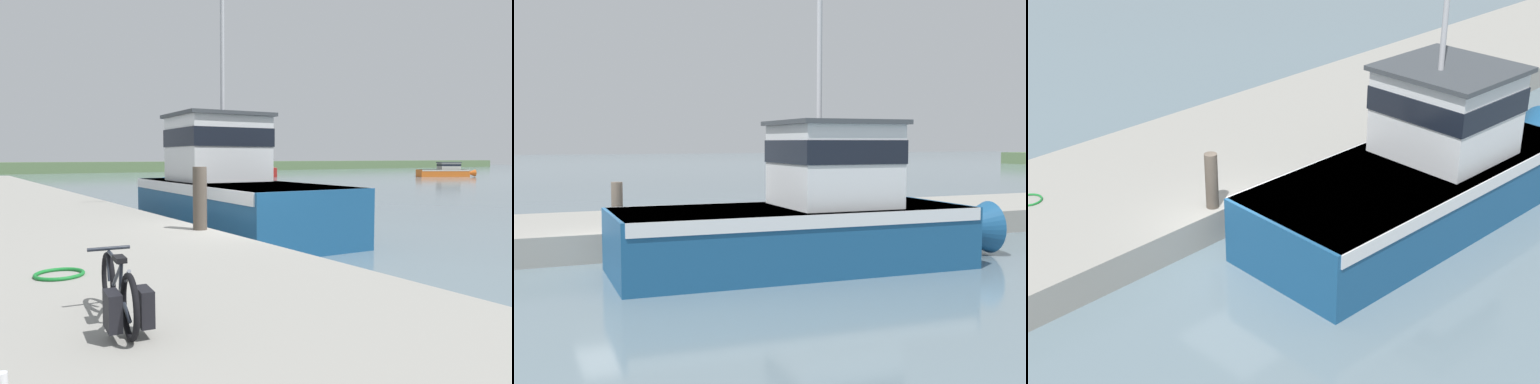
{
  "view_description": "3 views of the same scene",
  "coord_description": "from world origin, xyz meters",
  "views": [
    {
      "loc": [
        -5.95,
        -10.06,
        2.43
      ],
      "look_at": [
        -0.54,
        -1.5,
        1.73
      ],
      "focal_mm": 35.0,
      "sensor_mm": 36.0,
      "label": 1
    },
    {
      "loc": [
        17.14,
        -3.3,
        3.36
      ],
      "look_at": [
        0.64,
        3.99,
        1.94
      ],
      "focal_mm": 45.0,
      "sensor_mm": 36.0,
      "label": 2
    },
    {
      "loc": [
        12.06,
        -11.16,
        9.58
      ],
      "look_at": [
        1.0,
        0.39,
        1.79
      ],
      "focal_mm": 55.0,
      "sensor_mm": 36.0,
      "label": 3
    }
  ],
  "objects": [
    {
      "name": "hose_coil",
      "position": [
        -4.63,
        -2.93,
        0.84
      ],
      "size": [
        0.67,
        0.67,
        0.05
      ],
      "primitive_type": "torus",
      "color": "#197A2D",
      "rests_on": "dock_pier"
    },
    {
      "name": "dock_pier",
      "position": [
        -3.86,
        0.0,
        0.41
      ],
      "size": [
        6.17,
        80.0,
        0.82
      ],
      "primitive_type": "cube",
      "color": "gray",
      "rests_on": "ground_plane"
    },
    {
      "name": "fishing_boat_main",
      "position": [
        2.08,
        4.54,
        1.41
      ],
      "size": [
        4.06,
        11.19,
        9.69
      ],
      "rotation": [
        0.0,
        0.0,
        -0.05
      ],
      "color": "navy",
      "rests_on": "ground_plane"
    },
    {
      "name": "ground_plane",
      "position": [
        0.0,
        0.0,
        0.0
      ],
      "size": [
        320.0,
        320.0,
        0.0
      ],
      "primitive_type": "plane",
      "color": "slate"
    },
    {
      "name": "mooring_post",
      "position": [
        -1.07,
        0.02,
        1.52
      ],
      "size": [
        0.32,
        0.32,
        1.41
      ],
      "primitive_type": "cylinder",
      "color": "#51473D",
      "rests_on": "dock_pier"
    }
  ]
}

